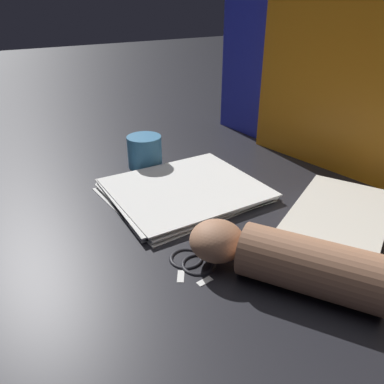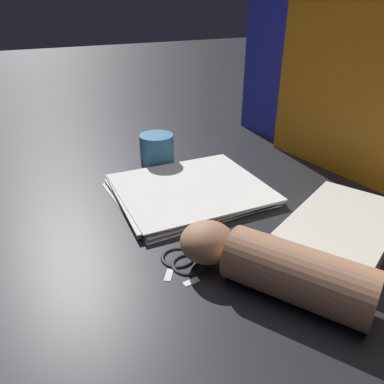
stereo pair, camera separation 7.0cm
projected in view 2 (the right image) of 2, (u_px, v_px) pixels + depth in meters
ground_plane at (183, 216)px, 0.74m from camera, size 6.00×6.00×0.00m
backdrop_panel_left at (309, 37)px, 0.94m from camera, size 0.51×0.02×0.60m
paper_stack at (189, 189)px, 0.83m from camera, size 0.31×0.34×0.02m
book_closed at (342, 228)px, 0.67m from camera, size 0.25×0.30×0.04m
scissors at (195, 252)px, 0.63m from camera, size 0.15×0.19×0.01m
hand_forearm at (273, 265)px, 0.54m from camera, size 0.30×0.22×0.08m
paper_scrap_near at (191, 281)px, 0.57m from camera, size 0.01×0.03×0.00m
paper_scrap_mid at (169, 275)px, 0.58m from camera, size 0.03×0.03×0.00m
mug at (157, 150)px, 0.95m from camera, size 0.09×0.09×0.08m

